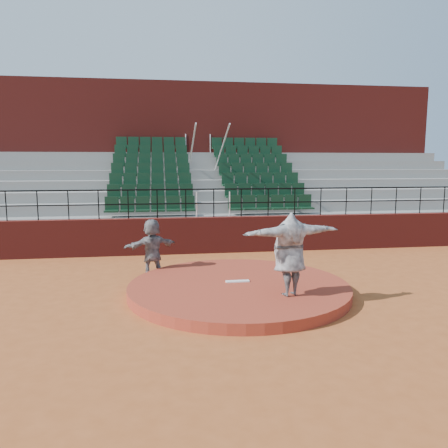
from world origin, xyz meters
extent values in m
plane|color=#A65225|center=(0.00, 0.00, 0.00)|extent=(90.00, 90.00, 0.00)
cylinder|color=#9A3622|center=(0.00, 0.00, 0.12)|extent=(5.50, 5.50, 0.25)
cube|color=white|center=(0.00, 0.15, 0.27)|extent=(0.60, 0.15, 0.03)
cube|color=maroon|center=(0.00, 5.00, 0.65)|extent=(24.00, 0.30, 1.30)
cylinder|color=black|center=(0.00, 5.00, 2.30)|extent=(24.00, 0.05, 0.05)
cylinder|color=black|center=(0.00, 5.00, 1.80)|extent=(24.00, 0.04, 0.04)
cylinder|color=black|center=(-7.00, 5.00, 1.80)|extent=(0.04, 0.04, 1.00)
cylinder|color=black|center=(-6.00, 5.00, 1.80)|extent=(0.04, 0.04, 1.00)
cylinder|color=black|center=(-5.00, 5.00, 1.80)|extent=(0.04, 0.04, 1.00)
cylinder|color=black|center=(-4.00, 5.00, 1.80)|extent=(0.04, 0.04, 1.00)
cylinder|color=black|center=(-3.00, 5.00, 1.80)|extent=(0.04, 0.04, 1.00)
cylinder|color=black|center=(-2.00, 5.00, 1.80)|extent=(0.04, 0.04, 1.00)
cylinder|color=black|center=(-1.00, 5.00, 1.80)|extent=(0.04, 0.04, 1.00)
cylinder|color=black|center=(0.00, 5.00, 1.80)|extent=(0.04, 0.04, 1.00)
cylinder|color=black|center=(1.00, 5.00, 1.80)|extent=(0.04, 0.04, 1.00)
cylinder|color=black|center=(2.00, 5.00, 1.80)|extent=(0.04, 0.04, 1.00)
cylinder|color=black|center=(3.00, 5.00, 1.80)|extent=(0.04, 0.04, 1.00)
cylinder|color=black|center=(4.00, 5.00, 1.80)|extent=(0.04, 0.04, 1.00)
cylinder|color=black|center=(5.00, 5.00, 1.80)|extent=(0.04, 0.04, 1.00)
cylinder|color=black|center=(6.00, 5.00, 1.80)|extent=(0.04, 0.04, 1.00)
cylinder|color=black|center=(7.00, 5.00, 1.80)|extent=(0.04, 0.04, 1.00)
cylinder|color=black|center=(8.00, 5.00, 1.80)|extent=(0.04, 0.04, 1.00)
cylinder|color=black|center=(9.00, 5.00, 1.80)|extent=(0.04, 0.04, 1.00)
cube|color=gray|center=(0.00, 5.58, 0.65)|extent=(24.00, 0.85, 1.30)
cube|color=#10311C|center=(-2.25, 5.59, 1.66)|extent=(3.30, 0.48, 0.72)
cube|color=#10311C|center=(2.25, 5.59, 1.66)|extent=(3.30, 0.48, 0.72)
cube|color=gray|center=(0.00, 6.43, 0.85)|extent=(24.00, 0.85, 1.70)
cube|color=#10311C|center=(-2.25, 6.44, 2.06)|extent=(3.30, 0.48, 0.72)
cube|color=#10311C|center=(2.25, 6.44, 2.06)|extent=(3.30, 0.48, 0.72)
cube|color=gray|center=(0.00, 7.28, 1.05)|extent=(24.00, 0.85, 2.10)
cube|color=#10311C|center=(-2.25, 7.29, 2.46)|extent=(3.30, 0.48, 0.72)
cube|color=#10311C|center=(2.25, 7.29, 2.46)|extent=(3.30, 0.48, 0.72)
cube|color=gray|center=(0.00, 8.12, 1.25)|extent=(24.00, 0.85, 2.50)
cube|color=#10311C|center=(-2.25, 8.13, 2.86)|extent=(3.30, 0.48, 0.72)
cube|color=#10311C|center=(2.25, 8.13, 2.86)|extent=(3.30, 0.48, 0.72)
cube|color=gray|center=(0.00, 8.97, 1.45)|extent=(24.00, 0.85, 2.90)
cube|color=#10311C|center=(-2.25, 8.98, 3.26)|extent=(3.30, 0.48, 0.72)
cube|color=#10311C|center=(2.25, 8.98, 3.26)|extent=(3.30, 0.48, 0.72)
cube|color=gray|center=(0.00, 9.82, 1.65)|extent=(24.00, 0.85, 3.30)
cube|color=#10311C|center=(-2.25, 9.83, 3.66)|extent=(3.30, 0.48, 0.72)
cube|color=#10311C|center=(2.25, 9.83, 3.66)|extent=(3.30, 0.48, 0.72)
cube|color=gray|center=(0.00, 10.68, 1.85)|extent=(24.00, 0.85, 3.70)
cube|color=#10311C|center=(-2.25, 10.69, 4.06)|extent=(3.30, 0.48, 0.72)
cube|color=#10311C|center=(2.25, 10.69, 4.06)|extent=(3.30, 0.48, 0.72)
cylinder|color=silver|center=(-0.60, 8.12, 3.40)|extent=(0.06, 5.97, 2.46)
cylinder|color=silver|center=(0.60, 8.12, 3.40)|extent=(0.06, 5.97, 2.46)
cube|color=maroon|center=(0.00, 12.60, 3.55)|extent=(24.00, 3.00, 7.10)
imported|color=black|center=(0.96, -1.10, 1.20)|extent=(2.42, 1.06, 1.90)
imported|color=black|center=(-2.16, 1.95, 0.84)|extent=(1.62, 1.06, 1.67)
camera|label=1|loc=(-1.92, -10.42, 3.27)|focal=35.00mm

